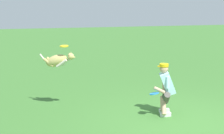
{
  "coord_description": "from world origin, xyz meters",
  "views": [
    {
      "loc": [
        3.44,
        6.35,
        2.74
      ],
      "look_at": [
        1.36,
        -1.28,
        1.16
      ],
      "focal_mm": 51.25,
      "sensor_mm": 36.0,
      "label": 1
    }
  ],
  "objects_px": {
    "frisbee_flying": "(64,46)",
    "frisbee_held": "(154,93)",
    "person": "(166,88)",
    "dog": "(58,61)"
  },
  "relations": [
    {
      "from": "frisbee_held",
      "to": "frisbee_flying",
      "type": "bearing_deg",
      "value": -31.27
    },
    {
      "from": "dog",
      "to": "frisbee_held",
      "type": "relative_size",
      "value": 3.92
    },
    {
      "from": "dog",
      "to": "frisbee_held",
      "type": "distance_m",
      "value": 2.63
    },
    {
      "from": "dog",
      "to": "person",
      "type": "bearing_deg",
      "value": 4.23
    },
    {
      "from": "frisbee_flying",
      "to": "frisbee_held",
      "type": "bearing_deg",
      "value": 148.73
    },
    {
      "from": "person",
      "to": "frisbee_flying",
      "type": "xyz_separation_m",
      "value": [
        2.35,
        -1.07,
        0.98
      ]
    },
    {
      "from": "person",
      "to": "frisbee_held",
      "type": "height_order",
      "value": "person"
    },
    {
      "from": "dog",
      "to": "frisbee_flying",
      "type": "relative_size",
      "value": 4.16
    },
    {
      "from": "dog",
      "to": "frisbee_flying",
      "type": "bearing_deg",
      "value": -20.99
    },
    {
      "from": "frisbee_flying",
      "to": "frisbee_held",
      "type": "height_order",
      "value": "frisbee_flying"
    }
  ]
}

